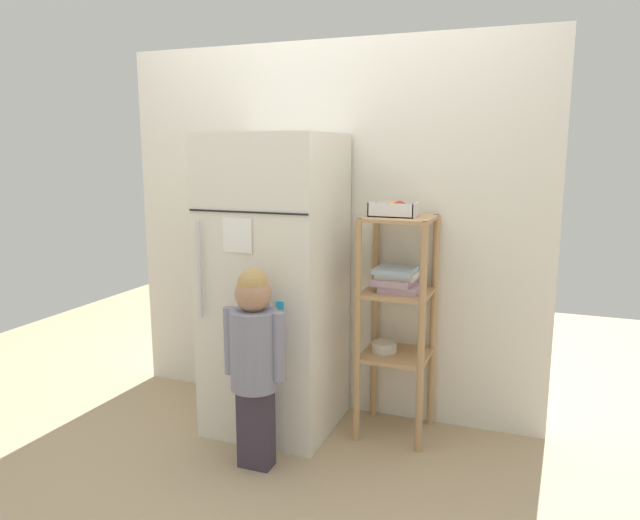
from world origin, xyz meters
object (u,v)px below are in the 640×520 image
at_px(refrigerator, 275,284).
at_px(fruit_bin, 394,210).
at_px(pantry_shelf_unit, 396,302).
at_px(child_standing, 255,349).

xyz_separation_m(refrigerator, fruit_bin, (0.61, 0.12, 0.41)).
bearing_deg(pantry_shelf_unit, refrigerator, -168.98).
relative_size(refrigerator, child_standing, 1.63).
relative_size(child_standing, fruit_bin, 4.17).
relative_size(pantry_shelf_unit, fruit_bin, 5.02).
distance_m(refrigerator, pantry_shelf_unit, 0.65).
bearing_deg(pantry_shelf_unit, child_standing, -132.49).
bearing_deg(child_standing, fruit_bin, 48.90).
xyz_separation_m(child_standing, fruit_bin, (0.50, 0.58, 0.61)).
xyz_separation_m(refrigerator, child_standing, (0.10, -0.45, -0.20)).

